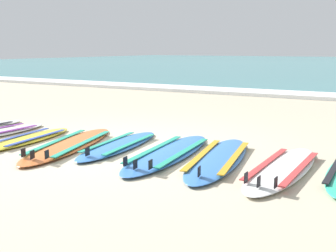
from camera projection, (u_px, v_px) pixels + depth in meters
name	position (u px, v px, depth m)	size (l,w,h in m)	color
ground_plane	(118.00, 148.00, 6.17)	(80.00, 80.00, 0.00)	#C1B599
wave_foam_strip	(268.00, 93.00, 13.12)	(80.00, 1.39, 0.11)	white
surfboard_2	(28.00, 139.00, 6.59)	(0.67, 1.96, 0.18)	yellow
surfboard_3	(70.00, 144.00, 6.22)	(1.21, 2.58, 0.18)	orange
surfboard_4	(119.00, 145.00, 6.18)	(0.72, 2.14, 0.18)	#3875CC
surfboard_5	(169.00, 153.00, 5.72)	(0.82, 2.52, 0.18)	#3875CC
surfboard_6	(218.00, 158.00, 5.44)	(0.98, 2.48, 0.18)	#3875CC
surfboard_7	(283.00, 168.00, 4.98)	(0.64, 2.32, 0.18)	white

